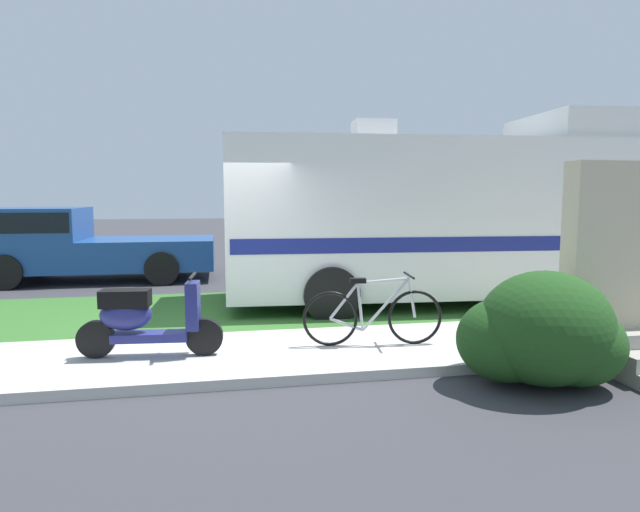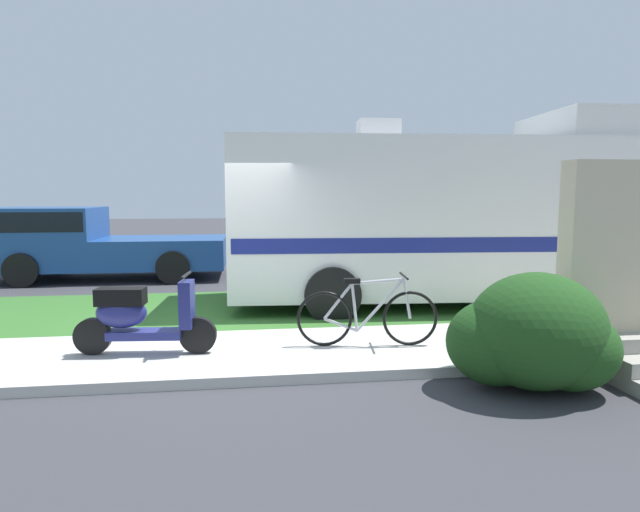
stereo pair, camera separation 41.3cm
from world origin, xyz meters
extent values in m
plane|color=#38383D|center=(0.00, 0.00, 0.00)|extent=(80.00, 80.00, 0.00)
cube|color=beige|center=(0.00, -1.20, 0.06)|extent=(24.00, 2.00, 0.12)
cube|color=#336628|center=(0.00, 1.50, 0.04)|extent=(24.00, 3.40, 0.08)
cube|color=silver|center=(3.96, 1.62, 1.63)|extent=(7.45, 2.92, 2.65)
cube|color=silver|center=(6.71, 1.45, 3.20)|extent=(1.95, 2.44, 0.50)
cube|color=navy|center=(3.96, 1.62, 1.23)|extent=(7.30, 2.93, 0.24)
cube|color=black|center=(7.59, 1.39, 2.09)|extent=(0.22, 2.08, 0.90)
cube|color=silver|center=(2.87, 1.70, 3.13)|extent=(0.74, 0.64, 0.36)
cylinder|color=black|center=(6.30, 2.65, 0.45)|extent=(0.92, 0.34, 0.90)
cylinder|color=black|center=(6.15, 0.30, 0.45)|extent=(0.92, 0.34, 0.90)
cylinder|color=black|center=(2.04, 2.93, 0.45)|extent=(0.92, 0.34, 0.90)
cylinder|color=black|center=(1.88, 0.58, 0.45)|extent=(0.92, 0.34, 0.90)
cylinder|color=black|center=(-0.05, -1.24, 0.34)|extent=(0.45, 0.14, 0.44)
cylinder|color=black|center=(-1.29, -1.13, 0.34)|extent=(0.45, 0.14, 0.44)
cube|color=navy|center=(-0.67, -1.19, 0.36)|extent=(0.90, 0.36, 0.10)
cube|color=black|center=(-0.94, -1.16, 0.82)|extent=(0.58, 0.31, 0.20)
ellipsoid|color=navy|center=(-0.94, -1.16, 0.62)|extent=(0.63, 0.35, 0.36)
cube|color=navy|center=(-0.18, -1.23, 0.72)|extent=(0.17, 0.33, 0.56)
cylinder|color=black|center=(-0.18, -1.23, 1.07)|extent=(0.08, 0.50, 0.04)
sphere|color=white|center=(-0.18, -1.23, 0.90)|extent=(0.12, 0.12, 0.12)
torus|color=black|center=(2.57, -1.27, 0.47)|extent=(0.70, 0.12, 0.70)
torus|color=black|center=(1.50, -1.15, 0.47)|extent=(0.70, 0.12, 0.70)
cylinder|color=silver|center=(2.20, -1.23, 0.64)|extent=(0.61, 0.11, 0.68)
cylinder|color=silver|center=(1.88, -1.19, 0.62)|extent=(0.10, 0.05, 0.61)
cylinder|color=silver|center=(2.17, -1.23, 0.94)|extent=(0.65, 0.11, 0.09)
cylinder|color=silver|center=(1.70, -1.17, 0.39)|extent=(0.43, 0.08, 0.19)
cylinder|color=silver|center=(1.67, -1.17, 0.69)|extent=(0.38, 0.08, 0.47)
cylinder|color=silver|center=(2.53, -1.27, 0.72)|extent=(0.13, 0.05, 0.51)
cube|color=black|center=(1.84, -1.19, 0.95)|extent=(0.21, 0.12, 0.06)
cylinder|color=black|center=(2.49, -1.26, 1.01)|extent=(0.09, 0.52, 0.03)
cube|color=#1E478C|center=(-4.12, 5.83, 1.00)|extent=(2.44, 2.09, 1.44)
cube|color=black|center=(-4.12, 5.83, 1.42)|extent=(2.32, 2.11, 0.44)
cube|color=#1E478C|center=(-1.43, 5.81, 0.63)|extent=(2.98, 2.10, 0.70)
cylinder|color=black|center=(-4.32, 4.83, 0.38)|extent=(0.76, 0.25, 0.76)
cylinder|color=black|center=(-4.30, 6.83, 0.38)|extent=(0.76, 0.25, 0.76)
cylinder|color=black|center=(-1.08, 4.81, 0.38)|extent=(0.76, 0.25, 0.76)
cylinder|color=black|center=(-1.07, 6.80, 0.38)|extent=(0.76, 0.25, 0.76)
ellipsoid|color=#1E4719|center=(3.46, -2.70, 0.64)|extent=(1.41, 1.27, 1.20)
ellipsoid|color=#1E4719|center=(3.11, -2.56, 0.49)|extent=(1.06, 0.95, 0.90)
ellipsoid|color=#1E4719|center=(3.78, -2.81, 0.46)|extent=(0.99, 0.89, 0.84)
cylinder|color=navy|center=(6.12, -0.81, 0.23)|extent=(0.07, 0.07, 0.22)
cylinder|color=navy|center=(6.12, -0.81, 0.36)|extent=(0.03, 0.03, 0.04)
cylinder|color=black|center=(6.12, -0.81, 0.39)|extent=(0.03, 0.03, 0.02)
camera|label=1|loc=(0.10, -7.75, 2.02)|focal=30.72mm
camera|label=2|loc=(0.51, -7.81, 2.02)|focal=30.72mm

